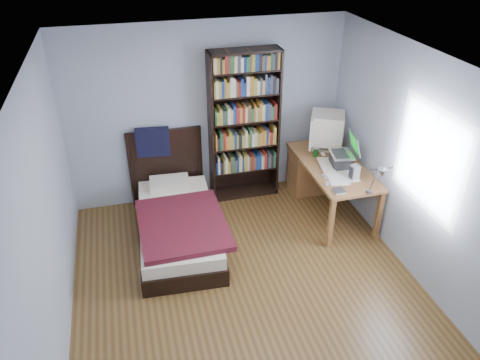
{
  "coord_description": "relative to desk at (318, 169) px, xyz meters",
  "views": [
    {
      "loc": [
        -1.09,
        -3.76,
        3.7
      ],
      "look_at": [
        0.05,
        0.55,
        1.07
      ],
      "focal_mm": 35.0,
      "sensor_mm": 36.0,
      "label": 1
    }
  ],
  "objects": [
    {
      "name": "speaker",
      "position": [
        0.09,
        -0.85,
        0.41
      ],
      "size": [
        0.11,
        0.11,
        0.19
      ],
      "primitive_type": "cube",
      "rotation": [
        0.0,
        0.0,
        0.14
      ],
      "color": "#969699",
      "rests_on": "desk"
    },
    {
      "name": "keyboard",
      "position": [
        -0.11,
        -0.49,
        0.33
      ],
      "size": [
        0.25,
        0.47,
        0.04
      ],
      "primitive_type": "cube",
      "rotation": [
        0.0,
        0.07,
        -0.18
      ],
      "color": "beige",
      "rests_on": "desk"
    },
    {
      "name": "external_drive",
      "position": [
        -0.23,
        -1.1,
        0.33
      ],
      "size": [
        0.13,
        0.13,
        0.03
      ],
      "primitive_type": "cube",
      "rotation": [
        0.0,
        0.0,
        -0.01
      ],
      "color": "#969699",
      "rests_on": "desk"
    },
    {
      "name": "desk",
      "position": [
        0.0,
        0.0,
        0.0
      ],
      "size": [
        0.75,
        1.58,
        0.73
      ],
      "color": "brown",
      "rests_on": "floor"
    },
    {
      "name": "mouse",
      "position": [
        -0.02,
        -0.16,
        0.33
      ],
      "size": [
        0.06,
        0.11,
        0.04
      ],
      "primitive_type": "ellipsoid",
      "color": "silver",
      "rests_on": "desk"
    },
    {
      "name": "phone_grey",
      "position": [
        -0.29,
        -0.9,
        0.33
      ],
      "size": [
        0.08,
        0.1,
        0.02
      ],
      "primitive_type": "cube",
      "rotation": [
        0.0,
        0.0,
        -0.47
      ],
      "color": "#969699",
      "rests_on": "desk"
    },
    {
      "name": "soda_can",
      "position": [
        -0.14,
        -0.17,
        0.38
      ],
      "size": [
        0.07,
        0.07,
        0.12
      ],
      "primitive_type": "cylinder",
      "color": "#073814",
      "rests_on": "desk"
    },
    {
      "name": "crt_monitor",
      "position": [
        0.07,
        0.04,
        0.62
      ],
      "size": [
        0.63,
        0.57,
        0.53
      ],
      "color": "beige",
      "rests_on": "desk"
    },
    {
      "name": "phone_silver",
      "position": [
        -0.25,
        -0.72,
        0.32
      ],
      "size": [
        0.05,
        0.1,
        0.02
      ],
      "primitive_type": "cube",
      "rotation": [
        0.0,
        0.0,
        0.02
      ],
      "color": "#BCBDC1",
      "rests_on": "desk"
    },
    {
      "name": "laptop",
      "position": [
        0.09,
        -0.5,
        0.43
      ],
      "size": [
        0.41,
        0.4,
        0.44
      ],
      "color": "#2D2D30",
      "rests_on": "desk"
    },
    {
      "name": "desk_lamp",
      "position": [
        -0.0,
        -1.55,
        0.78
      ],
      "size": [
        0.22,
        0.48,
        0.57
      ],
      "color": "#99999E",
      "rests_on": "desk"
    },
    {
      "name": "bookshelf",
      "position": [
        -1.03,
        0.3,
        0.66
      ],
      "size": [
        0.96,
        0.3,
        2.13
      ],
      "color": "black",
      "rests_on": "floor"
    },
    {
      "name": "room",
      "position": [
        -1.48,
        -1.64,
        0.84
      ],
      "size": [
        4.2,
        4.24,
        2.5
      ],
      "color": "#553719",
      "rests_on": "ground"
    },
    {
      "name": "bed",
      "position": [
        -2.13,
        -0.5,
        -0.16
      ],
      "size": [
        1.09,
        2.07,
        1.16
      ],
      "color": "black",
      "rests_on": "floor"
    }
  ]
}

